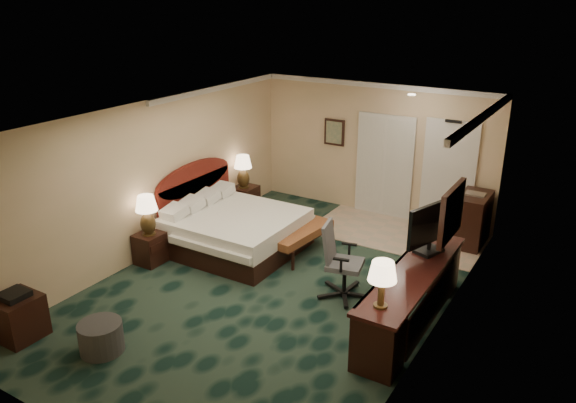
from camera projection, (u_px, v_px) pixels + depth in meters
The scene contains 26 objects.
floor at pixel (276, 286), 8.87m from camera, with size 5.00×7.50×0.00m, color black.
ceiling at pixel (275, 117), 7.91m from camera, with size 5.00×7.50×0.00m, color white.
wall_back at pixel (374, 149), 11.39m from camera, with size 5.00×0.00×2.70m, color tan.
wall_front at pixel (66, 326), 5.39m from camera, with size 5.00×0.00×2.70m, color tan.
wall_left at pixel (152, 179), 9.61m from camera, with size 0.00×7.50×2.70m, color tan.
wall_right at pixel (440, 243), 7.18m from camera, with size 0.00×7.50×2.70m, color tan.
crown_molding at pixel (275, 121), 7.93m from camera, with size 5.00×7.50×0.10m, color silver, non-canonical shape.
tile_patch at pixel (397, 234), 10.75m from camera, with size 3.20×1.70×0.01m, color tan.
headboard at pixel (195, 198), 10.61m from camera, with size 0.12×2.00×1.40m, color #521A11, non-canonical shape.
entry_door at pixel (448, 176), 10.72m from camera, with size 1.02×0.06×2.18m, color silver.
closet_doors at pixel (384, 166), 11.34m from camera, with size 1.20×0.06×2.10m, color #B6B2AB.
wall_art at pixel (334, 132), 11.71m from camera, with size 0.45×0.06×0.55m, color #4E695B.
wall_mirror at pixel (452, 213), 7.60m from camera, with size 0.05×0.95×0.75m, color white.
bed at pixel (236, 232), 10.02m from camera, with size 2.12×1.97×0.67m, color white.
nightstand_near at pixel (151, 248), 9.55m from camera, with size 0.43×0.49×0.53m, color black.
nightstand_far at pixel (245, 199), 11.75m from camera, with size 0.44×0.50×0.55m, color black.
lamp_near at pixel (147, 215), 9.30m from camera, with size 0.37×0.37×0.69m, color #2F2313, non-canonical shape.
lamp_far at pixel (243, 172), 11.51m from camera, with size 0.36×0.36×0.68m, color #2F2313, non-canonical shape.
bed_bench at pixel (301, 242), 9.86m from camera, with size 0.48×1.39×0.47m, color brown.
ottoman at pixel (101, 337), 7.21m from camera, with size 0.57×0.57×0.40m, color #313132.
side_table at pixel (18, 317), 7.47m from camera, with size 0.56×0.56×0.60m, color black.
desk at pixel (411, 298), 7.72m from camera, with size 0.62×2.86×0.83m, color black.
tv at pixel (431, 228), 7.99m from camera, with size 0.08×0.96×0.75m, color black.
desk_lamp at pixel (382, 284), 6.61m from camera, with size 0.35×0.35×0.61m, color #2F2313, non-canonical shape.
desk_chair at pixel (345, 261), 8.38m from camera, with size 0.68×0.64×1.17m, color #525256, non-canonical shape.
minibar at pixel (472, 219), 10.19m from camera, with size 0.50×0.90×0.96m, color black.
Camera 1 is at (4.23, -6.59, 4.38)m, focal length 35.00 mm.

